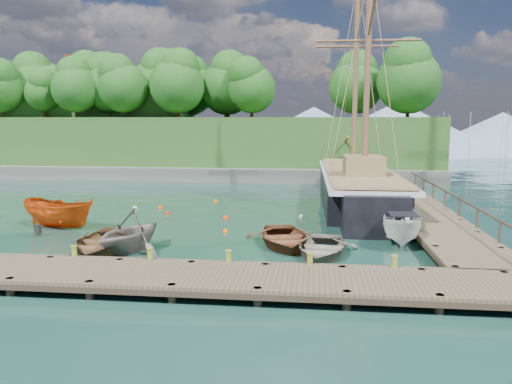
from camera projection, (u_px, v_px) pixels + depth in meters
ground at (205, 243)px, 23.79m from camera, size 160.00×160.00×0.00m
dock_near at (222, 278)px, 17.11m from camera, size 20.00×3.20×1.10m
dock_east at (423, 212)px, 29.31m from camera, size 3.20×24.00×1.10m
bollard_0 at (75, 272)px, 19.23m from camera, size 0.26×0.26×0.45m
bollard_1 at (151, 275)px, 18.89m from camera, size 0.26×0.26×0.45m
bollard_2 at (229, 277)px, 18.55m from camera, size 0.26×0.26×0.45m
bollard_3 at (310, 280)px, 18.21m from camera, size 0.26×0.26×0.45m
bollard_4 at (394, 283)px, 17.87m from camera, size 0.26×0.26×0.45m
rowboat_0 at (103, 251)px, 22.29m from camera, size 4.16×5.39×1.03m
rowboat_1 at (130, 251)px, 22.23m from camera, size 4.46×4.80×2.07m
rowboat_2 at (284, 245)px, 23.33m from camera, size 4.18×5.22×0.96m
rowboat_3 at (321, 255)px, 21.62m from camera, size 3.63×4.70×0.90m
motorboat_orange at (60, 228)px, 27.06m from camera, size 4.98×3.12×1.80m
cabin_boat_white at (402, 243)px, 23.66m from camera, size 2.44×4.93×1.82m
schooner at (357, 190)px, 33.86m from camera, size 4.91×26.09×18.89m
mooring_buoy_0 at (79, 224)px, 28.09m from camera, size 0.33×0.33×0.33m
mooring_buoy_1 at (168, 214)px, 30.98m from camera, size 0.33×0.33×0.33m
mooring_buoy_2 at (226, 219)px, 29.45m from camera, size 0.37×0.37×0.37m
mooring_buoy_3 at (301, 217)px, 29.92m from camera, size 0.31×0.31×0.31m
mooring_buoy_4 at (160, 208)px, 32.96m from camera, size 0.32×0.32×0.32m
mooring_buoy_5 at (216, 202)px, 35.35m from camera, size 0.35×0.35×0.35m
mooring_buoy_6 at (135, 208)px, 32.87m from camera, size 0.32×0.32×0.32m
mooring_buoy_7 at (226, 232)px, 25.95m from camera, size 0.33×0.33×0.33m
headland at (151, 122)px, 55.27m from camera, size 51.00×19.31×12.90m
distant_ridge at (310, 127)px, 91.47m from camera, size 117.00×40.00×10.00m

